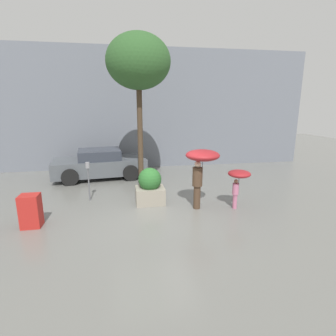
{
  "coord_description": "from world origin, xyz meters",
  "views": [
    {
      "loc": [
        -0.81,
        -7.24,
        3.2
      ],
      "look_at": [
        0.71,
        1.6,
        1.05
      ],
      "focal_mm": 28.0,
      "sensor_mm": 36.0,
      "label": 1
    }
  ],
  "objects_px": {
    "street_tree": "(138,63)",
    "parking_meter": "(88,173)",
    "person_adult": "(201,161)",
    "planter_box": "(150,187)",
    "parked_car_near": "(100,164)",
    "newspaper_box": "(31,211)",
    "person_child": "(239,177)"
  },
  "relations": [
    {
      "from": "parked_car_near",
      "to": "street_tree",
      "type": "xyz_separation_m",
      "value": [
        1.71,
        -1.93,
        4.07
      ]
    },
    {
      "from": "person_adult",
      "to": "parking_meter",
      "type": "bearing_deg",
      "value": 170.39
    },
    {
      "from": "person_child",
      "to": "parking_meter",
      "type": "distance_m",
      "value": 4.95
    },
    {
      "from": "parked_car_near",
      "to": "street_tree",
      "type": "distance_m",
      "value": 4.82
    },
    {
      "from": "parked_car_near",
      "to": "street_tree",
      "type": "relative_size",
      "value": 0.74
    },
    {
      "from": "person_child",
      "to": "parked_car_near",
      "type": "xyz_separation_m",
      "value": [
        -4.56,
        4.55,
        -0.42
      ]
    },
    {
      "from": "parking_meter",
      "to": "newspaper_box",
      "type": "bearing_deg",
      "value": -125.66
    },
    {
      "from": "person_adult",
      "to": "planter_box",
      "type": "bearing_deg",
      "value": 166.02
    },
    {
      "from": "parking_meter",
      "to": "planter_box",
      "type": "bearing_deg",
      "value": -17.1
    },
    {
      "from": "person_child",
      "to": "planter_box",
      "type": "bearing_deg",
      "value": 170.81
    },
    {
      "from": "planter_box",
      "to": "street_tree",
      "type": "distance_m",
      "value": 4.45
    },
    {
      "from": "parked_car_near",
      "to": "parking_meter",
      "type": "xyz_separation_m",
      "value": [
        -0.14,
        -3.01,
        0.35
      ]
    },
    {
      "from": "parking_meter",
      "to": "newspaper_box",
      "type": "distance_m",
      "value": 2.29
    },
    {
      "from": "person_adult",
      "to": "street_tree",
      "type": "height_order",
      "value": "street_tree"
    },
    {
      "from": "street_tree",
      "to": "parking_meter",
      "type": "height_order",
      "value": "street_tree"
    },
    {
      "from": "person_child",
      "to": "street_tree",
      "type": "height_order",
      "value": "street_tree"
    },
    {
      "from": "parked_car_near",
      "to": "parking_meter",
      "type": "bearing_deg",
      "value": 170.7
    },
    {
      "from": "parked_car_near",
      "to": "street_tree",
      "type": "bearing_deg",
      "value": -145.03
    },
    {
      "from": "street_tree",
      "to": "newspaper_box",
      "type": "relative_size",
      "value": 6.34
    },
    {
      "from": "person_adult",
      "to": "parked_car_near",
      "type": "height_order",
      "value": "person_adult"
    },
    {
      "from": "planter_box",
      "to": "parking_meter",
      "type": "distance_m",
      "value": 2.15
    },
    {
      "from": "planter_box",
      "to": "parked_car_near",
      "type": "height_order",
      "value": "parked_car_near"
    },
    {
      "from": "planter_box",
      "to": "street_tree",
      "type": "bearing_deg",
      "value": 95.59
    },
    {
      "from": "parking_meter",
      "to": "parked_car_near",
      "type": "bearing_deg",
      "value": 87.32
    },
    {
      "from": "parking_meter",
      "to": "newspaper_box",
      "type": "xyz_separation_m",
      "value": [
        -1.3,
        -1.82,
        -0.51
      ]
    },
    {
      "from": "planter_box",
      "to": "newspaper_box",
      "type": "xyz_separation_m",
      "value": [
        -3.32,
        -1.19,
        -0.13
      ]
    },
    {
      "from": "planter_box",
      "to": "person_child",
      "type": "xyz_separation_m",
      "value": [
        2.68,
        -0.91,
        0.45
      ]
    },
    {
      "from": "person_child",
      "to": "newspaper_box",
      "type": "relative_size",
      "value": 1.39
    },
    {
      "from": "planter_box",
      "to": "parked_car_near",
      "type": "relative_size",
      "value": 0.29
    },
    {
      "from": "person_adult",
      "to": "parking_meter",
      "type": "xyz_separation_m",
      "value": [
        -3.55,
        1.33,
        -0.57
      ]
    },
    {
      "from": "person_child",
      "to": "parking_meter",
      "type": "xyz_separation_m",
      "value": [
        -4.7,
        1.54,
        -0.06
      ]
    },
    {
      "from": "planter_box",
      "to": "person_adult",
      "type": "bearing_deg",
      "value": -24.96
    }
  ]
}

